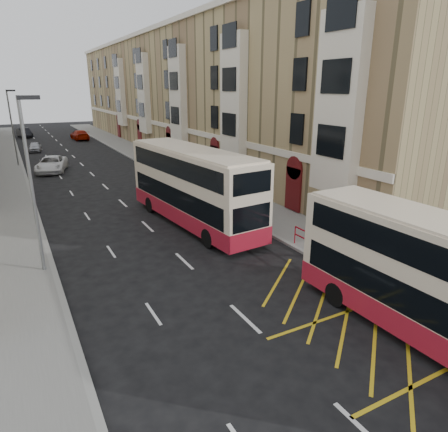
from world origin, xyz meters
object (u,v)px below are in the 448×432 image
car_silver (35,147)px  street_lamp_near (31,178)px  double_decker_front (443,285)px  car_dark (24,133)px  car_red (80,135)px  street_lamp_far (12,124)px  pedestrian_far (370,245)px  double_decker_rear (193,187)px  white_van (52,164)px

car_silver → street_lamp_near: bearing=-86.7°
double_decker_front → car_dark: size_ratio=2.29×
car_red → street_lamp_far: bearing=61.0°
pedestrian_far → car_red: size_ratio=0.30×
pedestrian_far → car_silver: 48.81m
street_lamp_far → street_lamp_near: bearing=-90.0°
double_decker_rear → car_dark: size_ratio=2.58×
car_red → street_lamp_near: bearing=75.4°
street_lamp_far → double_decker_rear: size_ratio=0.64×
street_lamp_far → double_decker_rear: street_lamp_far is taller
car_dark → car_red: 11.23m
double_decker_front → pedestrian_far: size_ratio=6.67×
street_lamp_near → double_decker_rear: bearing=18.4°
white_van → car_silver: bearing=107.0°
double_decker_front → double_decker_rear: (-2.18, 15.41, 0.25)m
street_lamp_far → car_dark: size_ratio=1.66×
street_lamp_far → car_dark: bearing=86.0°
street_lamp_far → white_van: 6.85m
car_dark → car_red: car_red is taller
street_lamp_far → pedestrian_far: bearing=-68.5°
white_van → car_red: bearing=89.8°
double_decker_front → white_van: bearing=101.3°
pedestrian_far → car_dark: bearing=-40.6°
white_van → car_red: 26.57m
street_lamp_far → car_silver: (2.44, 10.70, -4.00)m
street_lamp_near → car_red: (9.95, 50.80, -3.84)m
street_lamp_near → pedestrian_far: size_ratio=4.84×
double_decker_rear → street_lamp_near: bearing=-167.0°
double_decker_rear → pedestrian_far: (5.31, -9.65, -1.51)m
white_van → car_red: (6.99, 25.64, 0.00)m
street_lamp_near → double_decker_front: size_ratio=0.72×
double_decker_front → car_dark: (-9.28, 71.13, -1.44)m
car_dark → double_decker_front: bearing=-93.5°
double_decker_front → car_silver: size_ratio=2.95×
double_decker_rear → pedestrian_far: 11.11m
pedestrian_far → car_dark: (-12.41, 65.37, -0.18)m
double_decker_rear → white_van: double_decker_rear is taller
white_van → car_silver: 15.54m
street_lamp_near → car_red: size_ratio=1.46×
double_decker_rear → white_van: size_ratio=2.18×
double_decker_front → white_van: 38.49m
double_decker_front → double_decker_rear: 15.56m
white_van → street_lamp_far: bearing=136.5°
double_decker_rear → white_van: 23.04m
car_silver → car_red: 12.59m
street_lamp_near → double_decker_front: bearing=-47.6°
car_red → car_silver: bearing=49.9°
street_lamp_near → street_lamp_far: size_ratio=1.00×
white_van → car_silver: size_ratio=1.53×
street_lamp_near → car_silver: bearing=86.6°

